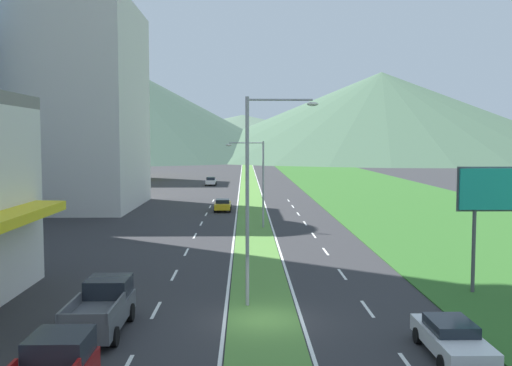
# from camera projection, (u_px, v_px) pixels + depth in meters

# --- Properties ---
(ground_plane) EXTENTS (600.00, 600.00, 0.00)m
(ground_plane) POSITION_uv_depth(u_px,v_px,m) (263.00, 321.00, 26.16)
(ground_plane) COLOR #2D2D30
(grass_median) EXTENTS (3.20, 240.00, 0.06)m
(grass_median) POSITION_uv_depth(u_px,v_px,m) (250.00, 195.00, 85.98)
(grass_median) COLOR #518438
(grass_median) RESTS_ON ground_plane
(grass_verge_right) EXTENTS (24.00, 240.00, 0.06)m
(grass_verge_right) POSITION_uv_depth(u_px,v_px,m) (388.00, 195.00, 86.38)
(grass_verge_right) COLOR #2D6023
(grass_verge_right) RESTS_ON ground_plane
(lane_dash_left_3) EXTENTS (0.16, 2.80, 0.01)m
(lane_dash_left_3) POSITION_uv_depth(u_px,v_px,m) (156.00, 310.00, 27.80)
(lane_dash_left_3) COLOR silver
(lane_dash_left_3) RESTS_ON ground_plane
(lane_dash_left_4) EXTENTS (0.16, 2.80, 0.01)m
(lane_dash_left_4) POSITION_uv_depth(u_px,v_px,m) (174.00, 275.00, 35.02)
(lane_dash_left_4) COLOR silver
(lane_dash_left_4) RESTS_ON ground_plane
(lane_dash_left_5) EXTENTS (0.16, 2.80, 0.01)m
(lane_dash_left_5) POSITION_uv_depth(u_px,v_px,m) (186.00, 252.00, 42.25)
(lane_dash_left_5) COLOR silver
(lane_dash_left_5) RESTS_ON ground_plane
(lane_dash_left_6) EXTENTS (0.16, 2.80, 0.01)m
(lane_dash_left_6) POSITION_uv_depth(u_px,v_px,m) (195.00, 236.00, 49.47)
(lane_dash_left_6) COLOR silver
(lane_dash_left_6) RESTS_ON ground_plane
(lane_dash_left_7) EXTENTS (0.16, 2.80, 0.01)m
(lane_dash_left_7) POSITION_uv_depth(u_px,v_px,m) (201.00, 224.00, 56.70)
(lane_dash_left_7) COLOR silver
(lane_dash_left_7) RESTS_ON ground_plane
(lane_dash_left_8) EXTENTS (0.16, 2.80, 0.01)m
(lane_dash_left_8) POSITION_uv_depth(u_px,v_px,m) (206.00, 214.00, 63.93)
(lane_dash_left_8) COLOR silver
(lane_dash_left_8) RESTS_ON ground_plane
(lane_dash_left_9) EXTENTS (0.16, 2.80, 0.01)m
(lane_dash_left_9) POSITION_uv_depth(u_px,v_px,m) (210.00, 207.00, 71.15)
(lane_dash_left_9) COLOR silver
(lane_dash_left_9) RESTS_ON ground_plane
(lane_dash_left_10) EXTENTS (0.16, 2.80, 0.01)m
(lane_dash_left_10) POSITION_uv_depth(u_px,v_px,m) (213.00, 201.00, 78.38)
(lane_dash_left_10) COLOR silver
(lane_dash_left_10) RESTS_ON ground_plane
(lane_dash_right_3) EXTENTS (0.16, 2.80, 0.01)m
(lane_dash_right_3) POSITION_uv_depth(u_px,v_px,m) (367.00, 309.00, 27.99)
(lane_dash_right_3) COLOR silver
(lane_dash_right_3) RESTS_ON ground_plane
(lane_dash_right_4) EXTENTS (0.16, 2.80, 0.01)m
(lane_dash_right_4) POSITION_uv_depth(u_px,v_px,m) (342.00, 274.00, 35.22)
(lane_dash_right_4) COLOR silver
(lane_dash_right_4) RESTS_ON ground_plane
(lane_dash_right_5) EXTENTS (0.16, 2.80, 0.01)m
(lane_dash_right_5) POSITION_uv_depth(u_px,v_px,m) (326.00, 251.00, 42.45)
(lane_dash_right_5) COLOR silver
(lane_dash_right_5) RESTS_ON ground_plane
(lane_dash_right_6) EXTENTS (0.16, 2.80, 0.01)m
(lane_dash_right_6) POSITION_uv_depth(u_px,v_px,m) (314.00, 235.00, 49.67)
(lane_dash_right_6) COLOR silver
(lane_dash_right_6) RESTS_ON ground_plane
(lane_dash_right_7) EXTENTS (0.16, 2.80, 0.01)m
(lane_dash_right_7) POSITION_uv_depth(u_px,v_px,m) (305.00, 223.00, 56.90)
(lane_dash_right_7) COLOR silver
(lane_dash_right_7) RESTS_ON ground_plane
(lane_dash_right_8) EXTENTS (0.16, 2.80, 0.01)m
(lane_dash_right_8) POSITION_uv_depth(u_px,v_px,m) (298.00, 214.00, 64.13)
(lane_dash_right_8) COLOR silver
(lane_dash_right_8) RESTS_ON ground_plane
(lane_dash_right_9) EXTENTS (0.16, 2.80, 0.01)m
(lane_dash_right_9) POSITION_uv_depth(u_px,v_px,m) (293.00, 207.00, 71.35)
(lane_dash_right_9) COLOR silver
(lane_dash_right_9) RESTS_ON ground_plane
(lane_dash_right_10) EXTENTS (0.16, 2.80, 0.01)m
(lane_dash_right_10) POSITION_uv_depth(u_px,v_px,m) (288.00, 200.00, 78.58)
(lane_dash_right_10) COLOR silver
(lane_dash_right_10) RESTS_ON ground_plane
(edge_line_median_left) EXTENTS (0.16, 240.00, 0.01)m
(edge_line_median_left) POSITION_uv_depth(u_px,v_px,m) (239.00, 195.00, 85.95)
(edge_line_median_left) COLOR silver
(edge_line_median_left) RESTS_ON ground_plane
(edge_line_median_right) EXTENTS (0.16, 240.00, 0.01)m
(edge_line_median_right) POSITION_uv_depth(u_px,v_px,m) (262.00, 195.00, 86.02)
(edge_line_median_right) COLOR silver
(edge_line_median_right) RESTS_ON ground_plane
(domed_building) EXTENTS (19.68, 19.68, 38.01)m
(domed_building) POSITION_uv_depth(u_px,v_px,m) (54.00, 79.00, 69.59)
(domed_building) COLOR silver
(domed_building) RESTS_ON ground_plane
(midrise_colored) EXTENTS (14.32, 14.32, 26.24)m
(midrise_colored) POSITION_uv_depth(u_px,v_px,m) (106.00, 116.00, 118.98)
(midrise_colored) COLOR yellow
(midrise_colored) RESTS_ON ground_plane
(hill_far_left) EXTENTS (170.52, 170.52, 44.75)m
(hill_far_left) POSITION_uv_depth(u_px,v_px,m) (109.00, 109.00, 258.66)
(hill_far_left) COLOR #3D5647
(hill_far_left) RESTS_ON ground_plane
(hill_far_center) EXTENTS (202.35, 202.35, 22.32)m
(hill_far_center) POSITION_uv_depth(u_px,v_px,m) (243.00, 135.00, 320.84)
(hill_far_center) COLOR #516B56
(hill_far_center) RESTS_ON ground_plane
(hill_far_right) EXTENTS (190.06, 190.06, 38.99)m
(hill_far_right) POSITION_uv_depth(u_px,v_px,m) (381.00, 115.00, 262.71)
(hill_far_right) COLOR #47664C
(hill_far_right) RESTS_ON ground_plane
(street_lamp_near) EXTENTS (3.52, 0.29, 10.24)m
(street_lamp_near) POSITION_uv_depth(u_px,v_px,m) (255.00, 187.00, 28.01)
(street_lamp_near) COLOR #99999E
(street_lamp_near) RESTS_ON ground_plane
(street_lamp_mid) EXTENTS (3.56, 0.28, 8.07)m
(street_lamp_mid) POSITION_uv_depth(u_px,v_px,m) (258.00, 177.00, 53.69)
(street_lamp_mid) COLOR #99999E
(street_lamp_mid) RESTS_ON ground_plane
(car_2) EXTENTS (1.94, 4.78, 1.36)m
(car_2) POSITION_uv_depth(u_px,v_px,m) (452.00, 338.00, 21.77)
(car_2) COLOR silver
(car_2) RESTS_ON ground_plane
(car_3) EXTENTS (1.93, 4.26, 1.38)m
(car_3) POSITION_uv_depth(u_px,v_px,m) (223.00, 205.00, 66.75)
(car_3) COLOR yellow
(car_3) RESTS_ON ground_plane
(car_4) EXTENTS (1.88, 4.49, 1.50)m
(car_4) POSITION_uv_depth(u_px,v_px,m) (211.00, 181.00, 105.11)
(car_4) COLOR silver
(car_4) RESTS_ON ground_plane
(pickup_truck_1) EXTENTS (2.18, 5.40, 2.00)m
(pickup_truck_1) POSITION_uv_depth(u_px,v_px,m) (102.00, 308.00, 24.73)
(pickup_truck_1) COLOR #515459
(pickup_truck_1) RESTS_ON ground_plane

